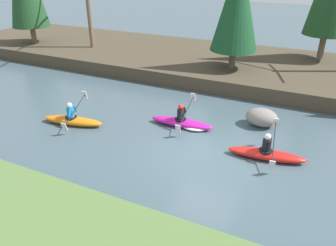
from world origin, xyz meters
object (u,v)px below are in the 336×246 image
(boulder_midstream, at_px, (262,117))
(kayaker_middle, at_px, (184,123))
(kayaker_lead, at_px, (267,153))
(kayaker_trailing, at_px, (73,120))

(boulder_midstream, bearing_deg, kayaker_middle, -152.54)
(kayaker_middle, bearing_deg, kayaker_lead, -19.30)
(kayaker_lead, bearing_deg, boulder_midstream, 97.95)
(kayaker_lead, height_order, kayaker_trailing, same)
(kayaker_middle, distance_m, boulder_midstream, 3.28)
(boulder_midstream, bearing_deg, kayaker_trailing, -155.60)
(kayaker_middle, xyz_separation_m, boulder_midstream, (2.91, 1.51, 0.18))
(kayaker_lead, xyz_separation_m, boulder_midstream, (-0.70, 2.53, 0.16))
(kayaker_middle, distance_m, kayaker_trailing, 4.74)
(kayaker_lead, distance_m, kayaker_trailing, 8.03)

